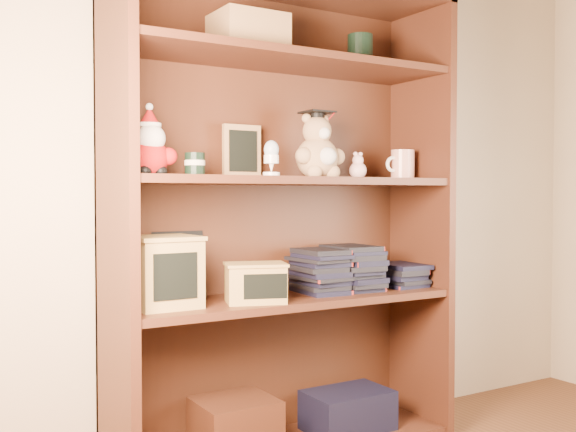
{
  "coord_description": "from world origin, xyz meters",
  "views": [
    {
      "loc": [
        -1.28,
        -0.63,
        0.89
      ],
      "look_at": [
        -0.11,
        1.3,
        0.82
      ],
      "focal_mm": 42.0,
      "sensor_mm": 36.0,
      "label": 1
    }
  ],
  "objects_px": {
    "bookcase": "(280,228)",
    "teacher_mug": "(402,165)",
    "grad_teddy_bear": "(318,152)",
    "treats_box": "(164,271)"
  },
  "relations": [
    {
      "from": "bookcase",
      "to": "teacher_mug",
      "type": "height_order",
      "value": "bookcase"
    },
    {
      "from": "bookcase",
      "to": "teacher_mug",
      "type": "bearing_deg",
      "value": -5.78
    },
    {
      "from": "grad_teddy_bear",
      "to": "teacher_mug",
      "type": "height_order",
      "value": "grad_teddy_bear"
    },
    {
      "from": "grad_teddy_bear",
      "to": "treats_box",
      "type": "relative_size",
      "value": 1.09
    },
    {
      "from": "bookcase",
      "to": "teacher_mug",
      "type": "relative_size",
      "value": 13.08
    },
    {
      "from": "grad_teddy_bear",
      "to": "teacher_mug",
      "type": "relative_size",
      "value": 1.92
    },
    {
      "from": "teacher_mug",
      "to": "treats_box",
      "type": "distance_m",
      "value": 1.0
    },
    {
      "from": "grad_teddy_bear",
      "to": "treats_box",
      "type": "distance_m",
      "value": 0.67
    },
    {
      "from": "grad_teddy_bear",
      "to": "teacher_mug",
      "type": "xyz_separation_m",
      "value": [
        0.38,
        0.01,
        -0.03
      ]
    },
    {
      "from": "bookcase",
      "to": "treats_box",
      "type": "relative_size",
      "value": 7.41
    }
  ]
}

